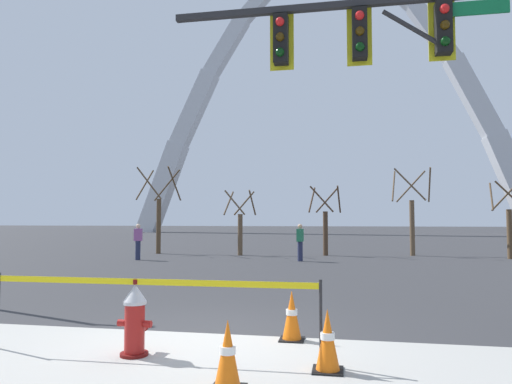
% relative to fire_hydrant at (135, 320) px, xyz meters
% --- Properties ---
extents(ground_plane, '(240.00, 240.00, 0.00)m').
position_rel_fire_hydrant_xyz_m(ground_plane, '(0.66, 1.16, -0.47)').
color(ground_plane, '#333335').
extents(fire_hydrant, '(0.46, 0.48, 0.99)m').
position_rel_fire_hydrant_xyz_m(fire_hydrant, '(0.00, 0.00, 0.00)').
color(fire_hydrant, '#5E0F0D').
rests_on(fire_hydrant, ground).
extents(caution_tape_barrier, '(4.46, 0.10, 1.04)m').
position_rel_fire_hydrant_xyz_m(caution_tape_barrier, '(0.20, -0.01, 0.23)').
color(caution_tape_barrier, '#232326').
rests_on(caution_tape_barrier, ground).
extents(traffic_cone_by_hydrant, '(0.36, 0.36, 0.73)m').
position_rel_fire_hydrant_xyz_m(traffic_cone_by_hydrant, '(1.49, -0.96, -0.11)').
color(traffic_cone_by_hydrant, black).
rests_on(traffic_cone_by_hydrant, ground).
extents(traffic_cone_mid_sidewalk, '(0.36, 0.36, 0.73)m').
position_rel_fire_hydrant_xyz_m(traffic_cone_mid_sidewalk, '(1.94, 1.15, -0.11)').
color(traffic_cone_mid_sidewalk, black).
rests_on(traffic_cone_mid_sidewalk, ground).
extents(traffic_cone_curb_edge, '(0.36, 0.36, 0.73)m').
position_rel_fire_hydrant_xyz_m(traffic_cone_curb_edge, '(2.50, -0.18, -0.11)').
color(traffic_cone_curb_edge, black).
rests_on(traffic_cone_curb_edge, ground).
extents(traffic_signal_gantry, '(6.42, 0.44, 6.00)m').
position_rel_fire_hydrant_xyz_m(traffic_signal_gantry, '(4.07, 2.45, 3.80)').
color(traffic_signal_gantry, '#232326').
rests_on(traffic_signal_gantry, ground).
extents(monument_arch, '(53.58, 2.54, 38.64)m').
position_rel_fire_hydrant_xyz_m(monument_arch, '(0.66, 56.98, 16.74)').
color(monument_arch, silver).
rests_on(monument_arch, ground).
extents(tree_far_left, '(2.07, 2.09, 4.51)m').
position_rel_fire_hydrant_xyz_m(tree_far_left, '(-6.85, 17.40, 1.54)').
color(tree_far_left, brown).
rests_on(tree_far_left, ground).
extents(tree_left_mid, '(1.51, 1.52, 3.24)m').
position_rel_fire_hydrant_xyz_m(tree_left_mid, '(-2.38, 17.08, 0.97)').
color(tree_left_mid, brown).
rests_on(tree_left_mid, ground).
extents(tree_center_left, '(1.60, 1.61, 3.44)m').
position_rel_fire_hydrant_xyz_m(tree_center_left, '(1.84, 17.68, 1.06)').
color(tree_center_left, '#473323').
rests_on(tree_center_left, ground).
extents(tree_center_right, '(1.98, 1.99, 4.31)m').
position_rel_fire_hydrant_xyz_m(tree_center_right, '(6.07, 18.38, 1.45)').
color(tree_center_right, brown).
rests_on(tree_center_right, ground).
extents(tree_right_mid, '(1.64, 1.65, 3.53)m').
position_rel_fire_hydrant_xyz_m(tree_right_mid, '(10.14, 17.16, 1.10)').
color(tree_right_mid, brown).
rests_on(tree_right_mid, ground).
extents(pedestrian_walking_left, '(0.29, 0.38, 1.59)m').
position_rel_fire_hydrant_xyz_m(pedestrian_walking_left, '(0.88, 14.28, 0.35)').
color(pedestrian_walking_left, '#232847').
rests_on(pedestrian_walking_left, ground).
extents(pedestrian_standing_center, '(0.37, 0.26, 1.59)m').
position_rel_fire_hydrant_xyz_m(pedestrian_standing_center, '(-6.22, 13.56, 0.35)').
color(pedestrian_standing_center, '#232847').
rests_on(pedestrian_standing_center, ground).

